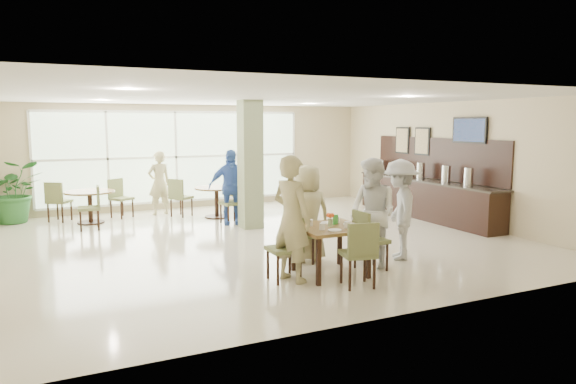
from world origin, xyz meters
name	(u,v)px	position (x,y,z in m)	size (l,w,h in m)	color
ground	(254,240)	(0.00, 0.00, 0.00)	(10.00, 10.00, 0.00)	beige
room_shell	(253,154)	(0.00, 0.00, 1.70)	(10.00, 10.00, 10.00)	white
window_bank	(176,157)	(-0.50, 4.46, 1.40)	(7.00, 0.04, 7.00)	silver
column	(250,165)	(0.40, 1.20, 1.40)	(0.45, 0.45, 2.80)	#798059
main_table	(330,232)	(0.23, -2.66, 0.66)	(1.00, 1.00, 0.75)	brown
round_table_left	(90,198)	(-2.80, 3.24, 0.58)	(1.12, 1.12, 0.75)	brown
round_table_right	(217,194)	(0.08, 2.72, 0.57)	(1.08, 1.08, 0.75)	brown
chairs_main_table	(328,244)	(0.22, -2.63, 0.47)	(1.94, 2.06, 0.95)	#5B6336
chairs_table_left	(90,202)	(-2.79, 3.29, 0.47)	(2.02, 1.85, 0.95)	#5B6336
chairs_table_right	(216,198)	(0.08, 2.76, 0.47)	(2.04, 1.96, 0.95)	#5B6336
tabletop_clutter	(332,222)	(0.26, -2.67, 0.81)	(0.73, 0.74, 0.21)	white
buffet_counter	(426,195)	(4.70, 0.51, 0.55)	(0.64, 4.70, 1.95)	black
wall_tv	(469,130)	(4.94, -0.60, 2.15)	(0.06, 1.00, 0.58)	black
framed_art_a	(422,141)	(4.95, 1.00, 1.85)	(0.05, 0.55, 0.70)	black
framed_art_b	(403,140)	(4.95, 1.80, 1.85)	(0.05, 0.55, 0.70)	black
potted_plant	(14,192)	(-4.39, 4.03, 0.73)	(1.31, 1.31, 1.46)	#276129
teen_left	(292,219)	(-0.44, -2.70, 0.93)	(0.68, 0.44, 1.86)	tan
teen_far	(308,213)	(0.28, -1.82, 0.81)	(0.79, 0.43, 1.62)	tan
teen_right	(373,213)	(1.06, -2.57, 0.88)	(0.86, 0.67, 1.76)	white
teen_standing	(400,210)	(1.76, -2.35, 0.85)	(1.10, 0.63, 1.70)	#B7B7BA
adult_a	(230,187)	(0.12, 1.76, 0.86)	(1.01, 0.57, 1.72)	#3F66BE
adult_b	(245,178)	(0.86, 2.80, 0.92)	(1.70, 0.73, 1.84)	white
adult_standing	(159,183)	(-1.12, 3.69, 0.81)	(0.59, 0.39, 1.61)	tan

